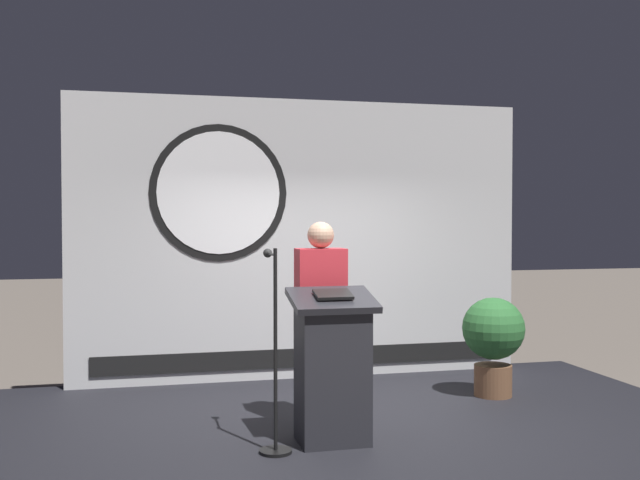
{
  "coord_description": "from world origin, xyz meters",
  "views": [
    {
      "loc": [
        -1.67,
        -5.87,
        2.01
      ],
      "look_at": [
        -0.27,
        -0.07,
        1.83
      ],
      "focal_mm": 41.55,
      "sensor_mm": 36.0,
      "label": 1
    }
  ],
  "objects": [
    {
      "name": "ground_plane",
      "position": [
        0.0,
        0.0,
        0.0
      ],
      "size": [
        40.0,
        40.0,
        0.0
      ],
      "primitive_type": "plane",
      "color": "#6B6056"
    },
    {
      "name": "stage_platform",
      "position": [
        0.0,
        0.0,
        0.15
      ],
      "size": [
        6.4,
        4.0,
        0.3
      ],
      "primitive_type": "cube",
      "color": "black",
      "rests_on": "ground"
    },
    {
      "name": "banner_display",
      "position": [
        -0.04,
        1.85,
        1.79
      ],
      "size": [
        4.87,
        0.12,
        2.96
      ],
      "color": "silver",
      "rests_on": "stage_platform"
    },
    {
      "name": "podium",
      "position": [
        -0.27,
        -0.47,
        0.87
      ],
      "size": [
        0.64,
        0.5,
        1.17
      ],
      "color": "#26262B",
      "rests_on": "stage_platform"
    },
    {
      "name": "speaker_person",
      "position": [
        -0.24,
        0.01,
        1.16
      ],
      "size": [
        0.4,
        0.26,
        1.68
      ],
      "color": "black",
      "rests_on": "stage_platform"
    },
    {
      "name": "microphone_stand",
      "position": [
        -0.73,
        -0.57,
        0.82
      ],
      "size": [
        0.24,
        0.49,
        1.49
      ],
      "color": "black",
      "rests_on": "stage_platform"
    },
    {
      "name": "potted_plant",
      "position": [
        1.6,
        0.6,
        0.87
      ],
      "size": [
        0.59,
        0.59,
        0.95
      ],
      "color": "brown",
      "rests_on": "stage_platform"
    }
  ]
}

